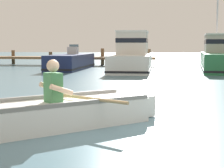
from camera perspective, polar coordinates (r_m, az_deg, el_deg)
name	(u,v)px	position (r m, az deg, el deg)	size (l,w,h in m)	color
ground_plane	(127,126)	(6.55, 2.43, -6.56)	(120.00, 120.00, 0.00)	slate
wooden_dock	(54,58)	(25.97, -9.04, 4.08)	(14.20, 1.64, 1.17)	brown
rowboat_with_person	(65,112)	(6.58, -7.36, -4.32)	(3.11, 3.01, 1.19)	white
moored_boat_navy	(71,62)	(21.54, -6.42, 3.42)	(1.69, 5.65, 1.45)	#19234C
moored_boat_white	(132,56)	(20.15, 3.15, 4.37)	(2.30, 6.22, 2.20)	white
moored_boat_green	(216,57)	(21.10, 15.96, 4.13)	(1.86, 6.81, 4.16)	#287042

